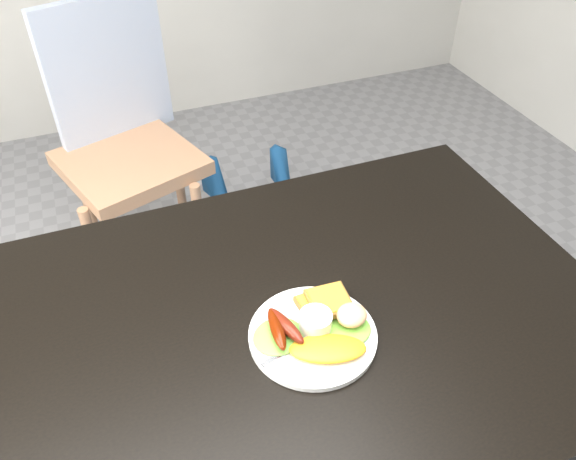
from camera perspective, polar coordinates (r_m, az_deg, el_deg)
The scene contains 14 objects.
dining_table at distance 1.05m, azimuth -0.14°, elevation -9.46°, with size 1.20×0.80×0.04m, color black.
dining_chair at distance 2.03m, azimuth -15.75°, elevation 6.58°, with size 0.42×0.42×0.05m, color tan.
person at distance 1.42m, azimuth 5.86°, elevation 9.54°, with size 0.58×0.39×1.61m, color navy.
plate at distance 1.00m, azimuth 2.52°, elevation -10.63°, with size 0.22×0.22×0.01m, color white.
lettuce_left at distance 0.98m, azimuth -1.00°, elevation -10.71°, with size 0.09×0.08×0.01m, color #4D8E2C.
lettuce_right at distance 1.00m, azimuth 6.11°, elevation -10.03°, with size 0.08×0.07×0.01m, color #73A334.
omelette at distance 0.96m, azimuth 4.06°, elevation -11.94°, with size 0.13×0.06×0.02m, color gold.
sausage_a at distance 0.97m, azimuth -1.15°, elevation -9.98°, with size 0.02×0.09×0.02m, color #5A1200.
sausage_b at distance 0.97m, azimuth -0.23°, elevation -9.68°, with size 0.02×0.10×0.02m, color #66120A.
ramekin at distance 0.98m, azimuth 2.80°, elevation -9.32°, with size 0.06×0.06×0.03m, color white.
toast_a at distance 1.03m, azimuth 2.92°, elevation -7.61°, with size 0.06×0.06×0.01m, color brown.
toast_b at distance 1.02m, azimuth 4.20°, elevation -7.26°, with size 0.07×0.07×0.01m, color brown.
potato_salad at distance 0.99m, azimuth 6.48°, elevation -8.59°, with size 0.06×0.05×0.03m, color #FAE1AF.
fork at distance 0.97m, azimuth 0.65°, elevation -11.54°, with size 0.14×0.01×0.00m, color #ADAFB7.
Camera 1 is at (-0.24, -0.63, 1.53)m, focal length 35.00 mm.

